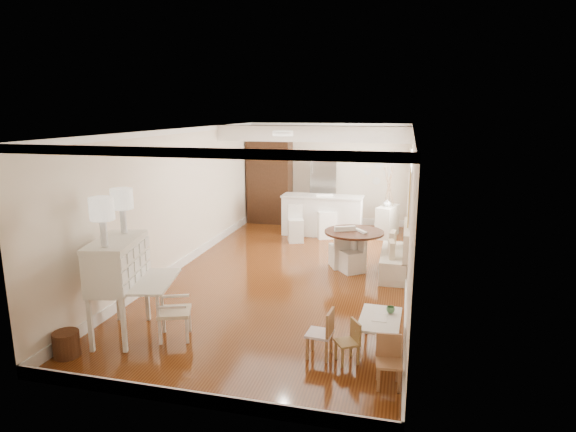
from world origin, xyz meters
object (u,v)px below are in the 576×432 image
at_px(kids_chair_b, 320,333).
at_px(slip_chair_near, 352,252).
at_px(bar_stool_left, 296,224).
at_px(kids_chair_c, 389,362).
at_px(slip_chair_far, 342,246).
at_px(breakfast_counter, 322,215).
at_px(pantry_cabinet, 270,182).
at_px(secretary_bureau, 119,288).
at_px(dining_table, 354,251).
at_px(fridge, 336,194).
at_px(wicker_basket, 66,344).
at_px(kids_table, 379,333).
at_px(kids_chair_a, 347,342).
at_px(gustavian_armchair, 174,311).
at_px(bar_stool_right, 326,217).
at_px(sideboard, 387,221).

relative_size(kids_chair_b, slip_chair_near, 0.79).
bearing_deg(bar_stool_left, kids_chair_c, -86.23).
height_order(slip_chair_far, breakfast_counter, breakfast_counter).
relative_size(slip_chair_far, pantry_cabinet, 0.39).
relative_size(kids_chair_c, slip_chair_near, 0.73).
height_order(slip_chair_far, pantry_cabinet, pantry_cabinet).
bearing_deg(secretary_bureau, dining_table, 39.10).
bearing_deg(pantry_cabinet, dining_table, -52.63).
relative_size(slip_chair_far, fridge, 0.50).
xyz_separation_m(wicker_basket, fridge, (2.35, 8.03, 0.73)).
height_order(kids_table, pantry_cabinet, pantry_cabinet).
relative_size(dining_table, slip_chair_far, 1.31).
xyz_separation_m(wicker_basket, kids_table, (3.95, 1.20, 0.05)).
distance_m(kids_chair_a, fridge, 7.42).
bearing_deg(bar_stool_left, slip_chair_far, -69.53).
xyz_separation_m(gustavian_armchair, kids_chair_a, (2.44, -0.09, -0.13)).
bearing_deg(bar_stool_left, kids_chair_b, -92.80).
relative_size(secretary_bureau, kids_chair_a, 2.55).
height_order(breakfast_counter, fridge, fridge).
relative_size(kids_chair_b, bar_stool_left, 0.74).
xyz_separation_m(kids_table, bar_stool_right, (-1.67, 5.55, 0.32)).
bearing_deg(bar_stool_left, secretary_bureau, -122.39).
height_order(bar_stool_left, bar_stool_right, bar_stool_right).
relative_size(kids_table, sideboard, 1.06).
distance_m(secretary_bureau, pantry_cabinet, 7.34).
bearing_deg(wicker_basket, bar_stool_left, 75.05).
distance_m(kids_table, bar_stool_left, 5.48).
xyz_separation_m(pantry_cabinet, fridge, (1.90, -0.03, -0.25)).
distance_m(kids_chair_a, breakfast_counter, 6.41).
xyz_separation_m(kids_chair_b, fridge, (-0.86, 7.24, 0.57)).
bearing_deg(sideboard, bar_stool_left, -137.96).
xyz_separation_m(gustavian_armchair, slip_chair_near, (2.10, 3.44, 0.01)).
height_order(kids_chair_a, pantry_cabinet, pantry_cabinet).
height_order(kids_table, slip_chair_far, slip_chair_far).
relative_size(fridge, sideboard, 2.17).
distance_m(kids_chair_c, bar_stool_right, 6.71).
height_order(kids_chair_a, dining_table, dining_table).
xyz_separation_m(kids_chair_c, pantry_cabinet, (-3.66, 7.76, 0.84)).
height_order(slip_chair_far, fridge, fridge).
height_order(slip_chair_near, pantry_cabinet, pantry_cabinet).
xyz_separation_m(wicker_basket, pantry_cabinet, (0.45, 8.06, 0.98)).
bearing_deg(slip_chair_far, pantry_cabinet, -78.83).
xyz_separation_m(dining_table, pantry_cabinet, (-2.79, 3.66, 0.75)).
bearing_deg(dining_table, kids_chair_b, -90.61).
bearing_deg(secretary_bureau, breakfast_counter, 61.29).
xyz_separation_m(kids_chair_a, kids_chair_b, (-0.36, 0.05, 0.05)).
bearing_deg(bar_stool_left, fridge, 50.30).
bearing_deg(bar_stool_left, sideboard, 6.90).
bearing_deg(slip_chair_near, kids_chair_c, -24.62).
relative_size(slip_chair_far, bar_stool_left, 1.00).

